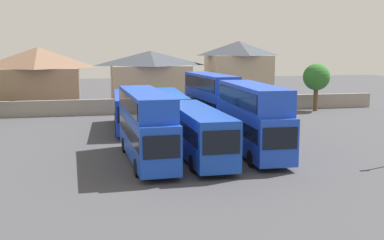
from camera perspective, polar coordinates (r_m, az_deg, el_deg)
ground at (r=50.69m, az=-3.65°, el=-0.02°), size 140.00×140.00×0.00m
depot_boundary_wall at (r=55.92m, az=-4.52°, el=1.73°), size 56.00×0.50×1.80m
bus_1 at (r=32.04m, az=-5.55°, el=-0.31°), size 2.79×11.31×4.77m
bus_2 at (r=33.04m, az=0.70°, el=-1.25°), size 2.68×11.85×3.47m
bus_3 at (r=34.28m, az=7.33°, el=0.51°), size 2.88×10.70×5.06m
bus_4 at (r=45.14m, az=-7.65°, el=1.29°), size 3.04×11.73×3.34m
bus_5 at (r=45.99m, az=-2.79°, el=1.51°), size 3.20×12.10×3.36m
bus_6 at (r=46.72m, az=2.30°, el=2.78°), size 3.20×10.75×5.09m
house_terrace_left at (r=61.54m, az=-17.85°, el=4.82°), size 10.09×7.80×7.72m
house_terrace_centre at (r=63.11m, az=-5.00°, el=5.05°), size 10.55×6.87×7.22m
house_terrace_right at (r=66.08m, az=5.57°, el=5.78°), size 8.45×6.85×8.51m
tree_left_of_lot at (r=59.61m, az=14.68°, el=4.96°), size 3.24×3.24×5.75m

